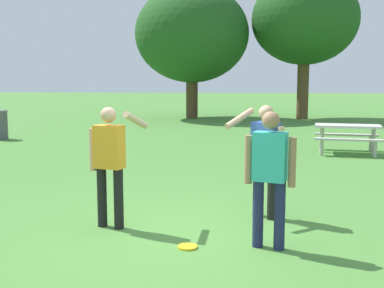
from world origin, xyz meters
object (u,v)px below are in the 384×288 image
picnic_table_near (347,133)px  tree_tall_left (192,34)px  person_catcher (110,158)px  frisbee (188,247)px  person_thrower (270,171)px  person_bystander (265,152)px  tree_broad_center (305,20)px

picnic_table_near → tree_tall_left: tree_tall_left is taller
person_catcher → frisbee: 1.64m
person_thrower → tree_tall_left: (-2.14, 18.73, 3.19)m
person_bystander → frisbee: 1.94m
person_thrower → frisbee: (-0.97, -0.06, -0.93)m
person_thrower → tree_broad_center: bearing=80.0°
person_catcher → tree_tall_left: tree_tall_left is taller
frisbee → person_bystander: bearing=53.2°
person_thrower → picnic_table_near: size_ratio=0.85×
person_thrower → picnic_table_near: bearing=70.0°
person_catcher → tree_tall_left: size_ratio=0.25×
person_thrower → frisbee: 1.34m
picnic_table_near → tree_tall_left: (-4.92, 11.11, 3.57)m
picnic_table_near → tree_tall_left: size_ratio=0.30×
picnic_table_near → tree_broad_center: tree_broad_center is taller
person_thrower → person_bystander: (0.05, 1.29, 0.02)m
tree_tall_left → person_bystander: bearing=-82.9°
picnic_table_near → tree_tall_left: bearing=113.9°
person_bystander → picnic_table_near: bearing=66.7°
person_bystander → person_catcher: bearing=-164.4°
person_thrower → person_bystander: size_ratio=1.00×
person_thrower → person_catcher: (-2.07, 0.70, 0.02)m
person_catcher → tree_tall_left: 18.31m
person_thrower → person_catcher: bearing=161.3°
person_catcher → tree_broad_center: (5.39, 18.11, 3.83)m
frisbee → tree_tall_left: 19.28m
picnic_table_near → tree_broad_center: 11.97m
person_thrower → picnic_table_near: person_thrower is taller
person_thrower → tree_broad_center: tree_broad_center is taller
tree_tall_left → picnic_table_near: bearing=-66.1°
person_thrower → tree_tall_left: 19.12m
tree_tall_left → frisbee: bearing=-86.4°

